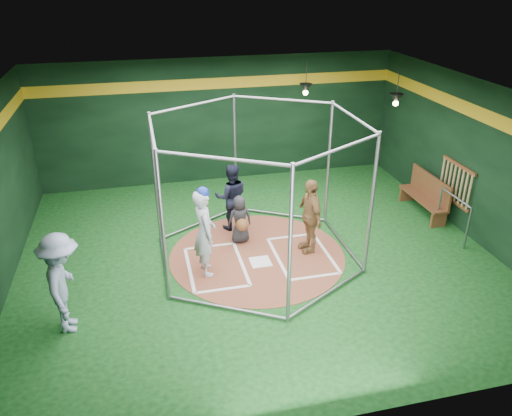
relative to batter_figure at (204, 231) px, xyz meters
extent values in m
cube|color=#0D3A10|center=(1.17, 0.39, -0.96)|extent=(10.00, 9.00, 0.02)
cube|color=black|center=(1.17, 0.39, 2.55)|extent=(10.00, 9.00, 0.02)
cube|color=black|center=(1.17, 4.89, 0.80)|extent=(10.00, 0.10, 3.50)
cube|color=black|center=(1.17, -4.11, 0.80)|extent=(10.00, 0.10, 3.50)
cube|color=black|center=(6.17, 0.39, 0.80)|extent=(0.10, 9.00, 3.50)
cube|color=gold|center=(1.17, 4.86, 1.85)|extent=(10.00, 0.01, 0.30)
cube|color=gold|center=(6.14, 0.39, 1.85)|extent=(0.01, 9.00, 0.30)
cylinder|color=brown|center=(1.17, 0.39, -0.95)|extent=(3.80, 3.80, 0.01)
cube|color=white|center=(1.17, 0.09, -0.94)|extent=(0.43, 0.43, 0.01)
cube|color=white|center=(0.22, 0.99, -0.94)|extent=(1.10, 0.07, 0.01)
cube|color=white|center=(0.22, -0.71, -0.94)|extent=(1.10, 0.07, 0.01)
cube|color=white|center=(-0.33, 0.14, -0.94)|extent=(0.07, 1.70, 0.01)
cube|color=white|center=(0.77, 0.14, -0.94)|extent=(0.07, 1.70, 0.01)
cube|color=white|center=(2.12, 0.99, -0.94)|extent=(1.10, 0.07, 0.01)
cube|color=white|center=(2.12, -0.71, -0.94)|extent=(1.10, 0.07, 0.01)
cube|color=white|center=(1.57, 0.14, -0.94)|extent=(0.07, 1.70, 0.01)
cube|color=white|center=(2.67, 0.14, -0.94)|extent=(0.07, 1.70, 0.01)
cylinder|color=gray|center=(3.16, 1.54, 0.55)|extent=(0.07, 0.07, 3.00)
cylinder|color=gray|center=(1.17, 2.69, 0.55)|extent=(0.07, 0.07, 3.00)
cylinder|color=gray|center=(-0.83, 1.54, 0.55)|extent=(0.07, 0.07, 3.00)
cylinder|color=gray|center=(-0.83, -0.76, 0.55)|extent=(0.07, 0.07, 3.00)
cylinder|color=gray|center=(1.17, -1.91, 0.55)|extent=(0.07, 0.07, 3.00)
cylinder|color=gray|center=(3.16, -0.76, 0.55)|extent=(0.07, 0.07, 3.00)
cylinder|color=gray|center=(2.16, 2.11, 2.00)|extent=(2.02, 1.20, 0.06)
cylinder|color=gray|center=(2.16, 2.11, -0.90)|extent=(2.02, 1.20, 0.06)
cylinder|color=gray|center=(0.17, 2.11, 2.00)|extent=(2.02, 1.20, 0.06)
cylinder|color=gray|center=(0.17, 2.11, -0.90)|extent=(2.02, 1.20, 0.06)
cylinder|color=gray|center=(-0.83, 0.39, 2.00)|extent=(0.06, 2.30, 0.06)
cylinder|color=gray|center=(-0.83, 0.39, -0.90)|extent=(0.06, 2.30, 0.06)
cylinder|color=gray|center=(0.17, -1.34, 2.00)|extent=(2.02, 1.20, 0.06)
cylinder|color=gray|center=(0.17, -1.34, -0.90)|extent=(2.02, 1.20, 0.06)
cylinder|color=gray|center=(2.16, -1.34, 2.00)|extent=(2.02, 1.20, 0.06)
cylinder|color=gray|center=(2.16, -1.34, -0.90)|extent=(2.02, 1.20, 0.06)
cylinder|color=gray|center=(3.16, 0.39, 2.00)|extent=(0.06, 2.30, 0.06)
cylinder|color=gray|center=(3.16, 0.39, -0.90)|extent=(0.06, 2.30, 0.06)
cube|color=brown|center=(6.11, 0.79, 0.55)|extent=(0.05, 1.25, 0.08)
cube|color=brown|center=(6.11, 0.79, -0.35)|extent=(0.05, 1.25, 0.08)
cylinder|color=tan|center=(6.09, 0.24, 0.10)|extent=(0.06, 0.06, 0.85)
cylinder|color=tan|center=(6.09, 0.39, 0.10)|extent=(0.06, 0.06, 0.85)
cylinder|color=tan|center=(6.09, 0.55, 0.10)|extent=(0.06, 0.06, 0.85)
cylinder|color=tan|center=(6.09, 0.71, 0.10)|extent=(0.06, 0.06, 0.85)
cylinder|color=tan|center=(6.09, 0.87, 0.10)|extent=(0.06, 0.06, 0.85)
cylinder|color=tan|center=(6.09, 1.02, 0.10)|extent=(0.06, 0.06, 0.85)
cylinder|color=tan|center=(6.09, 1.18, 0.10)|extent=(0.06, 0.06, 0.85)
cylinder|color=tan|center=(6.09, 1.34, 0.10)|extent=(0.06, 0.06, 0.85)
cone|color=black|center=(3.37, 3.99, 1.80)|extent=(0.34, 0.34, 0.22)
sphere|color=#FFD899|center=(3.37, 3.99, 1.67)|extent=(0.14, 0.14, 0.14)
cylinder|color=black|center=(3.37, 3.99, 2.15)|extent=(0.02, 0.02, 0.70)
cone|color=black|center=(5.17, 2.39, 1.80)|extent=(0.34, 0.34, 0.22)
sphere|color=#FFD899|center=(5.17, 2.39, 1.67)|extent=(0.14, 0.14, 0.14)
cylinder|color=black|center=(5.17, 2.39, 2.15)|extent=(0.02, 0.02, 0.70)
imported|color=#B9B9BF|center=(0.00, 0.00, -0.03)|extent=(0.49, 0.70, 1.83)
sphere|color=navy|center=(0.00, 0.00, 0.83)|extent=(0.26, 0.26, 0.26)
imported|color=tan|center=(2.32, 0.35, -0.10)|extent=(0.49, 1.01, 1.67)
imported|color=black|center=(0.93, 1.08, -0.38)|extent=(0.58, 0.41, 1.11)
sphere|color=brown|center=(0.93, 0.83, -0.40)|extent=(0.28, 0.28, 0.28)
imported|color=black|center=(0.88, 1.76, -0.13)|extent=(0.83, 0.68, 1.61)
imported|color=#8FA1BE|center=(-2.55, -1.18, -0.04)|extent=(0.71, 1.20, 1.83)
cube|color=brown|center=(5.72, 1.43, -0.55)|extent=(0.40, 1.73, 0.06)
cube|color=brown|center=(5.88, 1.43, -0.23)|extent=(0.06, 1.73, 0.58)
cube|color=brown|center=(5.72, 0.66, -0.76)|extent=(0.39, 0.08, 0.39)
cube|color=brown|center=(5.72, 2.20, -0.76)|extent=(0.39, 0.08, 0.39)
cylinder|color=slate|center=(5.72, -0.40, -0.44)|extent=(0.05, 0.05, 1.02)
cylinder|color=slate|center=(5.72, 0.73, -0.44)|extent=(0.05, 0.05, 1.02)
cylinder|color=slate|center=(5.72, 0.16, 0.04)|extent=(0.05, 1.13, 0.05)
camera|label=1|loc=(-1.02, -8.66, 4.74)|focal=35.00mm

